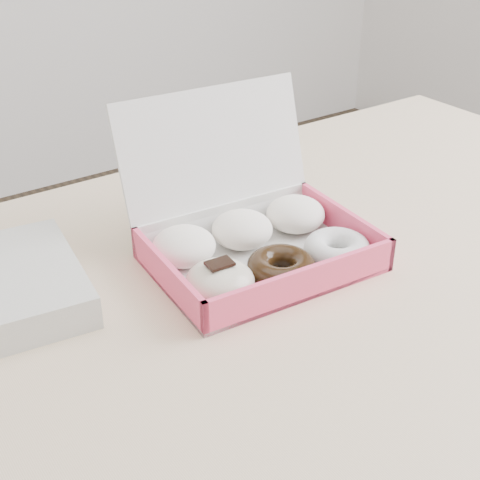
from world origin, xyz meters
TOP-DOWN VIEW (x-y plane):
  - table at (0.00, 0.00)m, footprint 1.20×0.80m
  - donut_box at (-0.09, 0.06)m, footprint 0.28×0.26m

SIDE VIEW (x-z plane):
  - table at x=0.00m, z-range 0.30..1.05m
  - donut_box at x=-0.09m, z-range 0.69..0.88m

